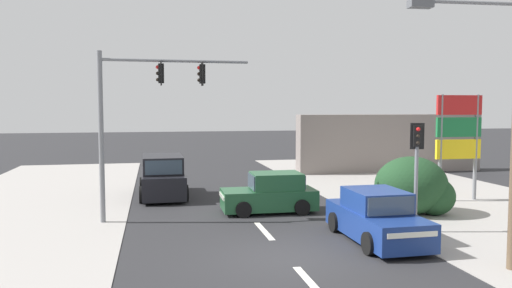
% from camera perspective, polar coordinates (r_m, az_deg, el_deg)
% --- Properties ---
extents(ground_plane, '(140.00, 140.00, 0.00)m').
position_cam_1_polar(ground_plane, '(13.84, 3.69, -12.85)').
color(ground_plane, '#28282B').
extents(lane_dash_near, '(0.20, 2.40, 0.01)m').
position_cam_1_polar(lane_dash_near, '(12.02, 6.30, -15.54)').
color(lane_dash_near, silver).
rests_on(lane_dash_near, ground).
extents(lane_dash_mid, '(0.20, 2.40, 0.01)m').
position_cam_1_polar(lane_dash_mid, '(16.64, 0.92, -9.88)').
color(lane_dash_mid, silver).
rests_on(lane_dash_mid, ground).
extents(lane_dash_far, '(0.20, 2.40, 0.01)m').
position_cam_1_polar(lane_dash_far, '(21.43, -2.01, -6.67)').
color(lane_dash_far, silver).
rests_on(lane_dash_far, ground).
extents(traffic_signal_mast, '(5.29, 0.46, 6.00)m').
position_cam_1_polar(traffic_signal_mast, '(18.05, -13.24, 4.40)').
color(traffic_signal_mast, slate).
rests_on(traffic_signal_mast, ground).
extents(pedestal_signal_right_kerb, '(0.44, 0.31, 3.56)m').
position_cam_1_polar(pedestal_signal_right_kerb, '(16.78, 17.89, -1.60)').
color(pedestal_signal_right_kerb, slate).
rests_on(pedestal_signal_right_kerb, ground).
extents(shopping_plaza_sign, '(2.10, 0.16, 4.60)m').
position_cam_1_polar(shopping_plaza_sign, '(23.16, 22.14, 1.26)').
color(shopping_plaza_sign, slate).
rests_on(shopping_plaza_sign, ground).
extents(roadside_bush, '(2.91, 2.50, 2.20)m').
position_cam_1_polar(roadside_bush, '(19.90, 17.71, -4.71)').
color(roadside_bush, '#1E4223').
rests_on(roadside_bush, ground).
extents(shopfront_wall_far, '(12.00, 1.00, 3.60)m').
position_cam_1_polar(shopfront_wall_far, '(32.28, 15.10, 0.09)').
color(shopfront_wall_far, gray).
rests_on(shopfront_wall_far, ground).
extents(hatchback_oncoming_near, '(3.66, 1.82, 1.53)m').
position_cam_1_polar(hatchback_oncoming_near, '(19.40, 1.69, -5.73)').
color(hatchback_oncoming_near, '#235633').
rests_on(hatchback_oncoming_near, ground).
extents(suv_kerbside_parked, '(2.12, 4.57, 1.90)m').
position_cam_1_polar(suv_kerbside_parked, '(23.00, -10.62, -3.77)').
color(suv_kerbside_parked, black).
rests_on(suv_kerbside_parked, ground).
extents(sedan_crossing_left, '(1.92, 4.25, 1.56)m').
position_cam_1_polar(sedan_crossing_left, '(15.73, 13.58, -8.22)').
color(sedan_crossing_left, navy).
rests_on(sedan_crossing_left, ground).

